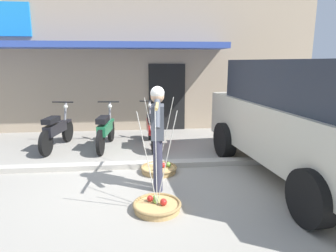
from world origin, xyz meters
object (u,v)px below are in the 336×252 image
fruit_basket_left_side (157,205)px  motorcycle_second_in_row (106,130)px  motorcycle_third_in_row (152,128)px  fruit_vendor (158,131)px  parked_truck (311,117)px  fruit_basket_right_side (159,169)px  motorcycle_nearest_shop (57,130)px

fruit_basket_left_side → motorcycle_second_in_row: size_ratio=0.80×
motorcycle_third_in_row → motorcycle_second_in_row: bearing=-177.6°
fruit_vendor → parked_truck: parked_truck is taller
fruit_basket_right_side → parked_truck: size_ratio=0.29×
fruit_basket_right_side → motorcycle_third_in_row: (-0.05, 1.83, 0.38)m
fruit_vendor → fruit_basket_right_side: (0.07, 0.74, -0.90)m
fruit_vendor → motorcycle_nearest_shop: size_ratio=0.94×
motorcycle_nearest_shop → motorcycle_third_in_row: 2.28m
fruit_basket_right_side → parked_truck: 2.86m
parked_truck → motorcycle_third_in_row: bearing=137.8°
fruit_basket_right_side → motorcycle_second_in_row: (-1.16, 1.78, 0.38)m
motorcycle_second_in_row → fruit_vendor: bearing=-66.5°
fruit_vendor → parked_truck: 2.68m
motorcycle_second_in_row → motorcycle_third_in_row: 1.12m
fruit_basket_left_side → motorcycle_third_in_row: size_ratio=0.80×
fruit_vendor → motorcycle_nearest_shop: bearing=131.2°
fruit_vendor → motorcycle_nearest_shop: fruit_vendor is taller
motorcycle_third_in_row → parked_truck: size_ratio=0.37×
fruit_basket_left_side → motorcycle_nearest_shop: fruit_basket_left_side is taller
motorcycle_nearest_shop → motorcycle_third_in_row: bearing=-0.3°
motorcycle_nearest_shop → fruit_basket_left_side: bearing=-56.5°
fruit_vendor → motorcycle_second_in_row: (-1.09, 2.52, -0.52)m
motorcycle_nearest_shop → motorcycle_third_in_row: size_ratio=0.99×
fruit_vendor → fruit_basket_left_side: bearing=-95.1°
motorcycle_nearest_shop → motorcycle_second_in_row: (1.16, -0.06, 0.00)m
fruit_vendor → fruit_basket_right_side: size_ratio=1.17×
fruit_basket_left_side → motorcycle_nearest_shop: 3.99m
fruit_basket_left_side → fruit_basket_right_side: same height
fruit_basket_left_side → motorcycle_third_in_row: bearing=88.5°
fruit_basket_left_side → parked_truck: parked_truck is taller
parked_truck → motorcycle_nearest_shop: bearing=153.9°
fruit_basket_left_side → motorcycle_third_in_row: 3.32m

